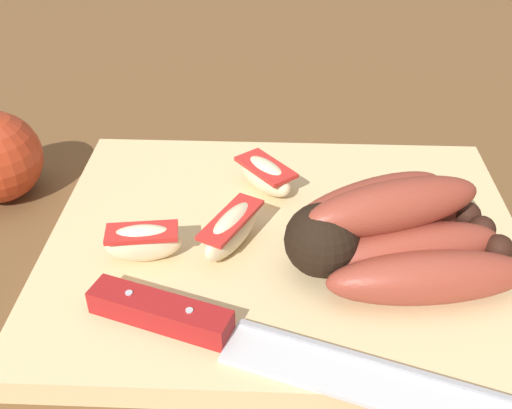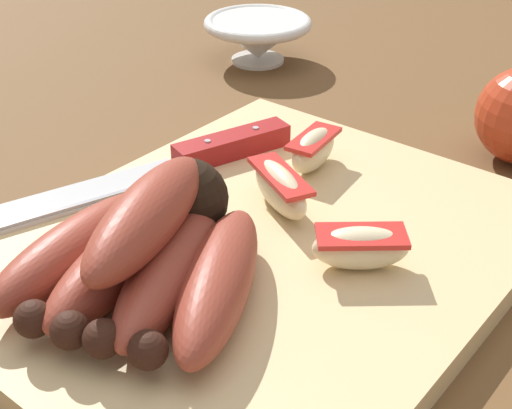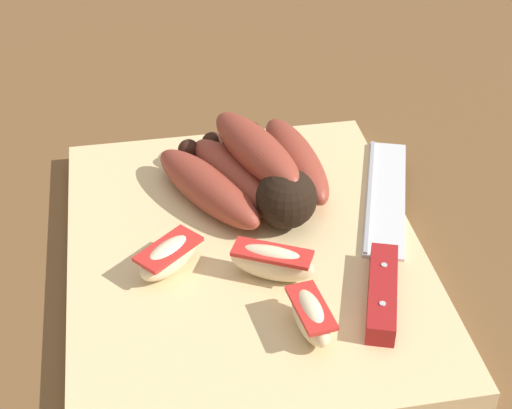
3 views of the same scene
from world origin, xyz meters
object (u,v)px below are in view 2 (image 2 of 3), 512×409
Objects in this scene: apple_wedge_near at (280,188)px; apple_wedge_far at (313,149)px; banana_bunch at (150,249)px; chefs_knife at (179,163)px; ceramic_bowl at (258,36)px; apple_wedge_middle at (358,249)px.

apple_wedge_far is (-0.06, -0.02, -0.00)m from apple_wedge_near.
chefs_knife is at bearing -142.34° from banana_bunch.
apple_wedge_near is at bearing 41.46° from ceramic_bowl.
banana_bunch is at bearing 2.81° from apple_wedge_far.
chefs_knife is 0.18m from apple_wedge_middle.
banana_bunch is 0.64× the size of chefs_knife.
banana_bunch reaches higher than apple_wedge_middle.
apple_wedge_near is 0.09m from apple_wedge_middle.
banana_bunch is 2.93× the size of apple_wedge_far.
apple_wedge_near is at bearing -108.24° from apple_wedge_middle.
apple_wedge_near is 1.14× the size of apple_wedge_middle.
apple_wedge_middle is (0.03, 0.08, -0.00)m from apple_wedge_near.
apple_wedge_near is at bearing 92.41° from chefs_knife.
ceramic_bowl is (-0.29, -0.32, -0.00)m from apple_wedge_middle.
ceramic_bowl is at bearing -138.54° from apple_wedge_near.
apple_wedge_middle is (0.02, 0.18, 0.01)m from chefs_knife.
banana_bunch is 0.45m from ceramic_bowl.
apple_wedge_middle is at bearing 71.76° from apple_wedge_near.
chefs_knife is (-0.11, -0.09, -0.02)m from banana_bunch.
apple_wedge_far is (-0.18, -0.01, -0.01)m from banana_bunch.
apple_wedge_near is (-0.00, 0.10, 0.01)m from chefs_knife.
apple_wedge_far is at bearing -177.19° from banana_bunch.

